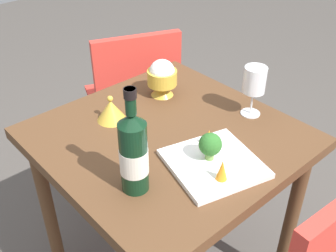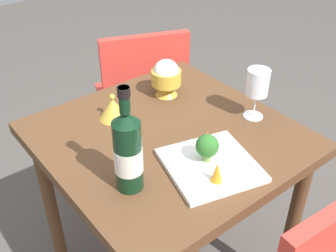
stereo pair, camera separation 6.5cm
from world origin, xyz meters
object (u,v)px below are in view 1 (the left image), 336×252
object	(u,v)px
wine_glass	(255,81)
rice_bowl	(162,77)
serving_plate	(214,163)
broccoli_floret	(210,145)
chair_near_window	(135,93)
rice_bowl_lid	(111,110)
carrot_garnish_right	(209,138)
carrot_garnish_left	(222,170)
wine_bottle	(134,153)

from	to	relation	value
wine_glass	rice_bowl	bearing A→B (deg)	24.89
rice_bowl	serving_plate	bearing A→B (deg)	158.67
serving_plate	broccoli_floret	world-z (taller)	broccoli_floret
chair_near_window	wine_glass	world-z (taller)	wine_glass
wine_glass	broccoli_floret	xyz separation A→B (m)	(-0.09, 0.30, -0.06)
rice_bowl_lid	broccoli_floret	distance (m)	0.39
wine_glass	carrot_garnish_right	world-z (taller)	wine_glass
broccoli_floret	rice_bowl	bearing A→B (deg)	-22.20
broccoli_floret	carrot_garnish_right	distance (m)	0.07
serving_plate	carrot_garnish_left	size ratio (longest dim) A/B	4.88
rice_bowl	rice_bowl_lid	xyz separation A→B (m)	(-0.01, 0.24, -0.04)
chair_near_window	broccoli_floret	bearing A→B (deg)	-90.00
carrot_garnish_right	serving_plate	bearing A→B (deg)	145.30
chair_near_window	rice_bowl_lid	bearing A→B (deg)	-112.94
wine_bottle	wine_glass	world-z (taller)	wine_bottle
rice_bowl	carrot_garnish_right	size ratio (longest dim) A/B	2.53
wine_bottle	rice_bowl	size ratio (longest dim) A/B	2.18
wine_glass	rice_bowl	distance (m)	0.34
chair_near_window	carrot_garnish_left	distance (m)	0.96
rice_bowl	broccoli_floret	bearing A→B (deg)	157.80
rice_bowl	carrot_garnish_left	world-z (taller)	rice_bowl
wine_bottle	rice_bowl	bearing A→B (deg)	-49.45
chair_near_window	rice_bowl	world-z (taller)	rice_bowl
wine_bottle	rice_bowl	xyz separation A→B (m)	(0.33, -0.39, -0.05)
wine_bottle	carrot_garnish_left	size ratio (longest dim) A/B	4.92
wine_bottle	broccoli_floret	xyz separation A→B (m)	(-0.06, -0.23, -0.06)
wine_bottle	broccoli_floret	size ratio (longest dim) A/B	3.61
wine_bottle	carrot_garnish_left	world-z (taller)	wine_bottle
chair_near_window	rice_bowl	size ratio (longest dim) A/B	6.00
rice_bowl	carrot_garnish_left	xyz separation A→B (m)	(-0.48, 0.20, -0.03)
chair_near_window	rice_bowl	bearing A→B (deg)	-89.94
rice_bowl	carrot_garnish_left	size ratio (longest dim) A/B	2.25
wine_bottle	serving_plate	bearing A→B (deg)	-109.37
wine_glass	wine_bottle	bearing A→B (deg)	92.81
broccoli_floret	carrot_garnish_left	xyz separation A→B (m)	(-0.08, 0.04, -0.02)
chair_near_window	serving_plate	bearing A→B (deg)	-89.55
chair_near_window	rice_bowl_lid	size ratio (longest dim) A/B	8.50
rice_bowl_lid	carrot_garnish_left	bearing A→B (deg)	-175.14
chair_near_window	carrot_garnish_left	world-z (taller)	chair_near_window
chair_near_window	serving_plate	xyz separation A→B (m)	(-0.79, 0.32, 0.22)
wine_glass	carrot_garnish_left	size ratio (longest dim) A/B	2.85
wine_bottle	rice_bowl_lid	world-z (taller)	wine_bottle
chair_near_window	wine_glass	bearing A→B (deg)	-68.93
serving_plate	rice_bowl_lid	bearing A→B (deg)	11.27
wine_bottle	serving_plate	distance (m)	0.27
chair_near_window	rice_bowl_lid	xyz separation A→B (m)	(-0.39, 0.39, 0.25)
broccoli_floret	carrot_garnish_right	bearing A→B (deg)	-43.76
carrot_garnish_left	carrot_garnish_right	size ratio (longest dim) A/B	1.12
chair_near_window	carrot_garnish_left	xyz separation A→B (m)	(-0.86, 0.36, 0.26)
carrot_garnish_left	carrot_garnish_right	bearing A→B (deg)	-33.18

